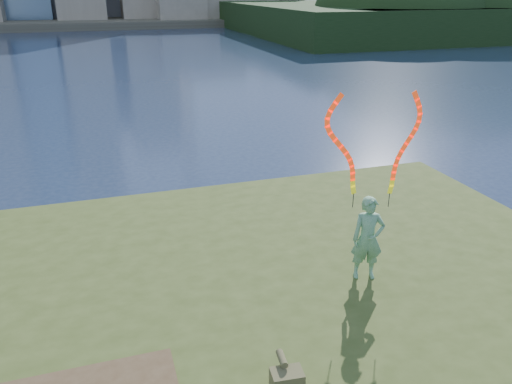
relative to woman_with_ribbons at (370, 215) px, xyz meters
name	(u,v)px	position (x,y,z in m)	size (l,w,h in m)	color
ground	(189,321)	(-3.61, 0.65, -2.19)	(320.00, 320.00, 0.00)	#1A2843
far_shore	(95,19)	(-3.61, 95.65, -1.59)	(320.00, 40.00, 1.20)	#464133
wooded_hill	(488,28)	(55.96, 60.61, -2.04)	(78.00, 50.00, 63.00)	black
woman_with_ribbons	(370,215)	(0.00, 0.00, 0.00)	(2.03, 0.72, 4.14)	#0F6824
canvas_bag	(287,379)	(-2.68, -2.47, -1.21)	(0.51, 0.57, 0.45)	#4D4F2B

